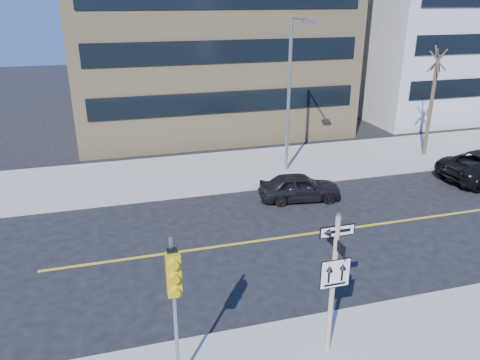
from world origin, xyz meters
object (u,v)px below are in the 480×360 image
object	(u,v)px
parked_car_a	(300,187)
street_tree_west	(437,63)
streetlight_a	(291,86)
traffic_signal	(174,286)
sign_pole	(334,278)

from	to	relation	value
parked_car_a	street_tree_west	size ratio (longest dim) A/B	0.60
parked_car_a	street_tree_west	bearing A→B (deg)	-59.72
street_tree_west	streetlight_a	bearing A→B (deg)	-176.55
parked_car_a	street_tree_west	xyz separation A→B (m)	(9.74, 4.00, 4.87)
traffic_signal	street_tree_west	size ratio (longest dim) A/B	0.63
traffic_signal	streetlight_a	size ratio (longest dim) A/B	0.50
streetlight_a	sign_pole	bearing A→B (deg)	-106.77
parked_car_a	street_tree_west	distance (m)	11.60
streetlight_a	parked_car_a	bearing A→B (deg)	-102.14
sign_pole	street_tree_west	xyz separation A→B (m)	(13.00, 13.81, 3.09)
traffic_signal	street_tree_west	xyz separation A→B (m)	(17.00, 13.96, 2.50)
traffic_signal	streetlight_a	xyz separation A→B (m)	(8.00, 13.42, 1.73)
traffic_signal	parked_car_a	world-z (taller)	traffic_signal
parked_car_a	streetlight_a	distance (m)	5.41
streetlight_a	street_tree_west	world-z (taller)	streetlight_a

